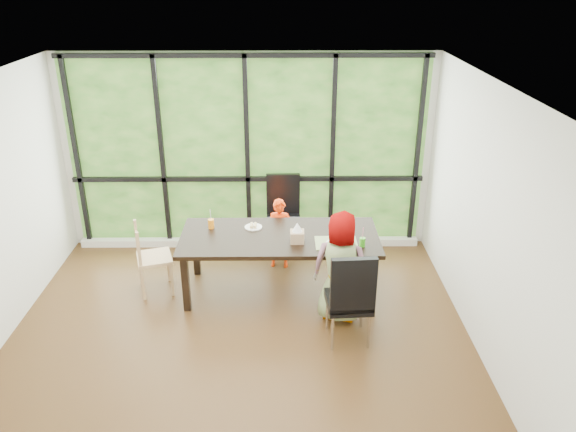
# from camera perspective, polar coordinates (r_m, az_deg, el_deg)

# --- Properties ---
(ground) EXTENTS (5.00, 5.00, 0.00)m
(ground) POSITION_cam_1_polar(r_m,az_deg,el_deg) (6.26, -4.93, -11.97)
(ground) COLOR black
(ground) RESTS_ON ground
(back_wall) EXTENTS (5.00, 0.00, 5.00)m
(back_wall) POSITION_cam_1_polar(r_m,az_deg,el_deg) (7.67, -4.14, 6.39)
(back_wall) COLOR silver
(back_wall) RESTS_ON ground
(foliage_backdrop) EXTENTS (4.80, 0.02, 2.65)m
(foliage_backdrop) POSITION_cam_1_polar(r_m,az_deg,el_deg) (7.65, -4.14, 6.35)
(foliage_backdrop) COLOR #214816
(foliage_backdrop) RESTS_ON back_wall
(window_mullions) EXTENTS (4.80, 0.06, 2.65)m
(window_mullions) POSITION_cam_1_polar(r_m,az_deg,el_deg) (7.61, -4.16, 6.26)
(window_mullions) COLOR black
(window_mullions) RESTS_ON back_wall
(window_sill) EXTENTS (4.80, 0.12, 0.10)m
(window_sill) POSITION_cam_1_polar(r_m,az_deg,el_deg) (8.07, -3.90, -2.65)
(window_sill) COLOR silver
(window_sill) RESTS_ON ground
(dining_table) EXTENTS (2.44, 1.25, 0.75)m
(dining_table) POSITION_cam_1_polar(r_m,az_deg,el_deg) (6.82, -0.85, -4.84)
(dining_table) COLOR black
(dining_table) RESTS_ON ground
(chair_window_leather) EXTENTS (0.47, 0.47, 1.08)m
(chair_window_leather) POSITION_cam_1_polar(r_m,az_deg,el_deg) (7.67, -0.45, -0.01)
(chair_window_leather) COLOR black
(chair_window_leather) RESTS_ON ground
(chair_interior_leather) EXTENTS (0.49, 0.49, 1.08)m
(chair_interior_leather) POSITION_cam_1_polar(r_m,az_deg,el_deg) (5.92, 6.21, -8.03)
(chair_interior_leather) COLOR black
(chair_interior_leather) RESTS_ON ground
(chair_end_beech) EXTENTS (0.51, 0.52, 0.90)m
(chair_end_beech) POSITION_cam_1_polar(r_m,az_deg,el_deg) (6.98, -13.46, -4.16)
(chair_end_beech) COLOR tan
(chair_end_beech) RESTS_ON ground
(child_toddler) EXTENTS (0.36, 0.26, 0.95)m
(child_toddler) POSITION_cam_1_polar(r_m,az_deg,el_deg) (7.33, -0.84, -1.79)
(child_toddler) COLOR #F43606
(child_toddler) RESTS_ON ground
(child_older) EXTENTS (0.71, 0.56, 1.29)m
(child_older) POSITION_cam_1_polar(r_m,az_deg,el_deg) (6.21, 5.56, -5.21)
(child_older) COLOR slate
(child_older) RESTS_ON ground
(placemat) EXTENTS (0.48, 0.36, 0.01)m
(placemat) POSITION_cam_1_polar(r_m,az_deg,el_deg) (6.49, 4.92, -2.75)
(placemat) COLOR tan
(placemat) RESTS_ON dining_table
(plate_far) EXTENTS (0.21, 0.21, 0.01)m
(plate_far) POSITION_cam_1_polar(r_m,az_deg,el_deg) (6.86, -3.55, -1.14)
(plate_far) COLOR white
(plate_far) RESTS_ON dining_table
(plate_near) EXTENTS (0.25, 0.25, 0.02)m
(plate_near) POSITION_cam_1_polar(r_m,az_deg,el_deg) (6.47, 4.96, -2.81)
(plate_near) COLOR white
(plate_near) RESTS_ON dining_table
(orange_cup) EXTENTS (0.07, 0.07, 0.12)m
(orange_cup) POSITION_cam_1_polar(r_m,az_deg,el_deg) (6.87, -7.83, -0.79)
(orange_cup) COLOR orange
(orange_cup) RESTS_ON dining_table
(green_cup) EXTENTS (0.07, 0.07, 0.11)m
(green_cup) POSITION_cam_1_polar(r_m,az_deg,el_deg) (6.43, 7.57, -2.66)
(green_cup) COLOR green
(green_cup) RESTS_ON dining_table
(tissue_box) EXTENTS (0.16, 0.16, 0.14)m
(tissue_box) POSITION_cam_1_polar(r_m,az_deg,el_deg) (6.47, 0.94, -2.12)
(tissue_box) COLOR tan
(tissue_box) RESTS_ON dining_table
(crepe_rolls_far) EXTENTS (0.10, 0.12, 0.04)m
(crepe_rolls_far) POSITION_cam_1_polar(r_m,az_deg,el_deg) (6.85, -3.55, -0.95)
(crepe_rolls_far) COLOR tan
(crepe_rolls_far) RESTS_ON plate_far
(crepe_rolls_near) EXTENTS (0.15, 0.12, 0.04)m
(crepe_rolls_near) POSITION_cam_1_polar(r_m,az_deg,el_deg) (6.46, 4.97, -2.61)
(crepe_rolls_near) COLOR tan
(crepe_rolls_near) RESTS_ON plate_near
(straw_white) EXTENTS (0.01, 0.04, 0.20)m
(straw_white) POSITION_cam_1_polar(r_m,az_deg,el_deg) (6.83, -7.88, -0.04)
(straw_white) COLOR white
(straw_white) RESTS_ON orange_cup
(straw_pink) EXTENTS (0.01, 0.04, 0.20)m
(straw_pink) POSITION_cam_1_polar(r_m,az_deg,el_deg) (6.39, 7.62, -1.91)
(straw_pink) COLOR pink
(straw_pink) RESTS_ON green_cup
(tissue) EXTENTS (0.12, 0.12, 0.11)m
(tissue) POSITION_cam_1_polar(r_m,az_deg,el_deg) (6.42, 0.95, -1.13)
(tissue) COLOR white
(tissue) RESTS_ON tissue_box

